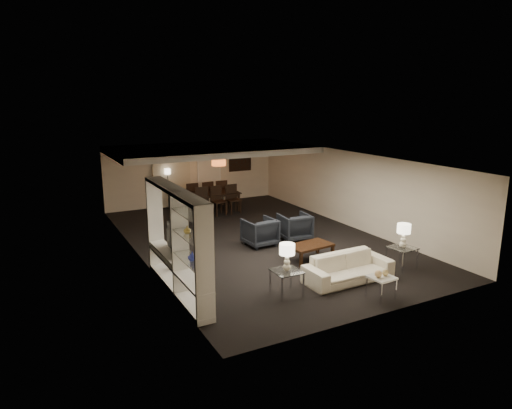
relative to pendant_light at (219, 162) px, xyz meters
The scene contains 35 objects.
floor 4.00m from the pendant_light, 94.90° to the right, with size 11.00×11.00×0.00m, color black.
ceiling 3.56m from the pendant_light, 94.90° to the right, with size 7.00×11.00×0.02m, color silver.
wall_back 2.13m from the pendant_light, 98.53° to the left, with size 7.00×0.02×2.50m, color beige.
wall_front 9.03m from the pendant_light, 91.91° to the right, with size 7.00×0.02×2.50m, color beige.
wall_left 5.21m from the pendant_light, 137.35° to the right, with size 0.02×11.00×2.50m, color beige.
wall_right 4.79m from the pendant_light, 47.56° to the right, with size 0.02×11.00×2.50m, color beige.
ceiling_soffit 0.57m from the pendant_light, behind, with size 7.00×4.00×0.20m, color silver.
curtains 2.38m from the pendant_light, 122.01° to the left, with size 1.50×0.12×2.40m, color beige.
door 2.19m from the pendant_light, 78.52° to the left, with size 0.90×0.05×2.10m, color silver.
painting 2.69m from the pendant_light, 47.44° to the left, with size 0.95×0.04×0.65m, color #142D38.
media_unit 7.13m from the pendant_light, 120.62° to the right, with size 0.38×3.40×2.35m, color white, non-canonical shape.
pendant_light is the anchor object (origin of this frame).
sofa 7.49m from the pendant_light, 88.80° to the right, with size 2.16×0.84×0.63m, color beige.
coffee_table 5.97m from the pendant_light, 88.46° to the right, with size 1.19×0.69×0.42m, color black, non-canonical shape.
armchair_left 4.32m from the pendant_light, 96.34° to the right, with size 0.86×0.88×0.80m, color black.
armchair_right 4.36m from the pendant_light, 79.37° to the right, with size 0.86×0.88×0.80m, color black.
side_table_left 7.66m from the pendant_light, 101.93° to the right, with size 0.59×0.59×0.55m, color white, non-canonical shape.
side_table_right 7.72m from the pendant_light, 75.78° to the right, with size 0.59×0.59×0.55m, color white, non-canonical shape.
table_lamp_left 7.55m from the pendant_light, 101.93° to the right, with size 0.34×0.34×0.61m, color beige, non-canonical shape.
table_lamp_right 7.62m from the pendant_light, 75.78° to the right, with size 0.34×0.34×0.61m, color #F3E9CD, non-canonical shape.
marble_table 8.58m from the pendant_light, 88.95° to the right, with size 0.49×0.49×0.49m, color white, non-canonical shape.
gold_gourd_a 8.52m from the pendant_light, 89.63° to the right, with size 0.16×0.16×0.16m, color #DDB275.
gold_gourd_b 8.53m from the pendant_light, 88.27° to the right, with size 0.14×0.14×0.14m, color tan.
television 6.70m from the pendant_light, 122.59° to the right, with size 0.14×1.08×0.62m, color black.
vase_blue 8.00m from the pendant_light, 116.97° to the right, with size 0.18×0.18×0.19m, color navy.
vase_amber 7.74m from the pendant_light, 117.80° to the right, with size 0.15×0.15×0.16m, color #B4963C.
floor_speaker 6.19m from the pendant_light, 124.13° to the right, with size 0.13×0.13×1.18m, color black.
dining_table 1.63m from the pendant_light, 104.80° to the left, with size 2.03×1.13×0.71m, color black.
chair_nl 1.58m from the pendant_light, 163.25° to the right, with size 0.49×0.49×1.06m, color black, non-canonical shape.
chair_nm 1.41m from the pendant_light, 118.10° to the right, with size 0.49×0.49×1.06m, color black, non-canonical shape.
chair_nr 1.49m from the pendant_light, 23.92° to the right, with size 0.49×0.49×1.06m, color black, non-canonical shape.
chair_fl 1.90m from the pendant_light, 123.39° to the left, with size 0.49×0.49×1.06m, color black, non-canonical shape.
chair_fm 1.77m from the pendant_light, 96.05° to the left, with size 0.49×0.49×1.06m, color black, non-canonical shape.
chair_fr 1.83m from the pendant_light, 65.91° to the left, with size 0.49×0.49×1.06m, color black, non-canonical shape.
floor_lamp 2.49m from the pendant_light, 129.85° to the left, with size 0.22×0.22×1.55m, color black, non-canonical shape.
Camera 1 is at (-6.16, -11.74, 4.22)m, focal length 32.00 mm.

